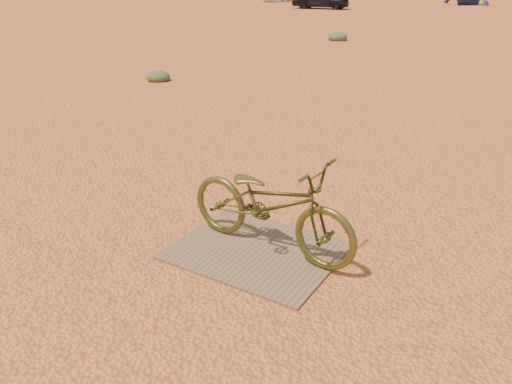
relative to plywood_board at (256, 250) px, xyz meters
The scene contains 5 objects.
ground 0.53m from the plywood_board, 124.34° to the right, with size 120.00×120.00×0.00m, color #D27D4A.
plywood_board is the anchor object (origin of this frame).
bicycle 0.47m from the plywood_board, 40.66° to the left, with size 0.58×1.67×0.88m, color #4A4D22.
kale_a 8.12m from the plywood_board, 137.85° to the left, with size 0.55×0.55×0.30m, color #496143.
kale_c 15.80m from the plywood_board, 110.45° to the left, with size 0.72×0.72×0.40m, color #496143.
Camera 1 is at (2.33, -2.87, 2.28)m, focal length 35.00 mm.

